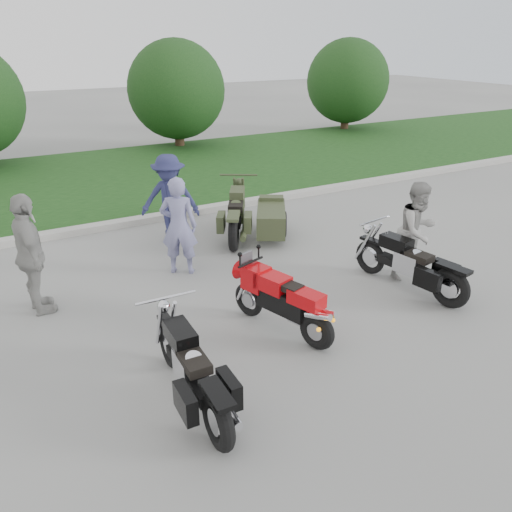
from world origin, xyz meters
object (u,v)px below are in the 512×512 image
sportbike_red (283,300)px  person_denim (170,199)px  cruiser_left (194,374)px  cruiser_right (413,267)px  cruiser_sidecar (257,218)px  person_grey (417,231)px  person_stripe (179,226)px  person_back (31,255)px

sportbike_red → person_denim: size_ratio=0.98×
cruiser_left → cruiser_right: 4.48m
cruiser_right → cruiser_sidecar: (-1.13, 3.47, 0.00)m
cruiser_right → person_denim: bearing=114.2°
cruiser_left → cruiser_sidecar: size_ratio=0.97×
cruiser_sidecar → person_grey: size_ratio=1.31×
cruiser_left → cruiser_sidecar: 5.48m
sportbike_red → cruiser_right: (2.62, 0.06, -0.08)m
cruiser_sidecar → sportbike_red: bearing=-82.5°
sportbike_red → person_stripe: bearing=84.2°
cruiser_sidecar → person_stripe: person_stripe is taller
cruiser_right → person_grey: 0.74m
person_denim → cruiser_left: bearing=-78.1°
person_stripe → person_denim: bearing=-73.4°
cruiser_left → person_back: person_back is taller
person_denim → cruiser_sidecar: bearing=7.6°
sportbike_red → person_grey: size_ratio=1.04×
cruiser_left → person_denim: size_ratio=1.21×
person_stripe → person_grey: 4.24m
person_stripe → person_denim: size_ratio=0.97×
cruiser_sidecar → person_denim: (-1.69, 0.66, 0.49)m
sportbike_red → person_back: person_back is taller
cruiser_left → cruiser_right: bearing=13.5°
cruiser_sidecar → person_stripe: (-2.07, -0.86, 0.46)m
person_denim → person_grey: bearing=-19.8°
sportbike_red → cruiser_right: sportbike_red is taller
cruiser_left → person_denim: person_denim is taller
cruiser_sidecar → person_denim: bearing=-171.0°
sportbike_red → person_denim: person_denim is taller
cruiser_right → person_back: (-5.69, 2.33, 0.52)m
cruiser_right → person_stripe: bearing=130.8°
cruiser_right → cruiser_sidecar: bearing=97.9°
person_stripe → cruiser_sidecar: bearing=-126.8°
cruiser_sidecar → person_back: 4.74m
person_grey → person_back: size_ratio=0.91×
cruiser_left → person_denim: (1.57, 5.07, 0.49)m
cruiser_right → person_back: bearing=147.8°
sportbike_red → person_back: (-3.07, 2.38, 0.44)m
cruiser_right → person_stripe: 4.15m
sportbike_red → person_denim: (-0.19, 4.19, 0.41)m
person_stripe → person_back: 2.51m
cruiser_sidecar → person_grey: person_grey is taller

